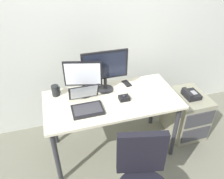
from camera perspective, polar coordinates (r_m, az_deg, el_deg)
ground_plane at (r=2.87m, az=0.00°, el=-14.69°), size 8.00×8.00×0.00m
back_wall at (r=2.68m, az=-4.40°, el=17.55°), size 6.00×0.10×2.80m
desk at (r=2.41m, az=0.00°, el=-4.13°), size 1.43×0.70×0.76m
file_cabinet at (r=3.04m, az=18.44°, el=-6.01°), size 0.42×0.53×0.58m
desk_phone at (r=2.83m, az=19.63°, el=-1.19°), size 0.17×0.20×0.09m
monitor_main at (r=2.35m, az=-1.81°, el=5.59°), size 0.50×0.18×0.47m
monitor_side at (r=2.33m, az=-7.47°, el=3.36°), size 0.39×0.18×0.39m
keyboard at (r=2.28m, az=7.90°, el=-3.82°), size 0.41×0.15×0.03m
laptop at (r=2.23m, az=-6.64°, el=-3.50°), size 0.31×0.32×0.22m
trackball_mouse at (r=2.33m, az=3.16°, el=-2.15°), size 0.11×0.09×0.07m
coffee_mug at (r=2.45m, az=-14.29°, el=-0.26°), size 0.09×0.08×0.12m
cell_phone at (r=2.60m, az=3.82°, el=1.59°), size 0.09×0.15×0.01m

